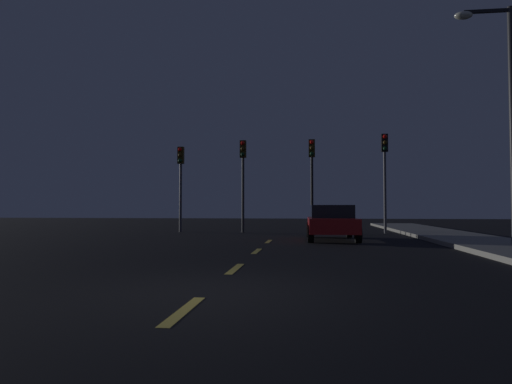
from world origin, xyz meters
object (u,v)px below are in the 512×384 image
(traffic_signal_far_right, at_px, (385,164))
(car_stopped_ahead, at_px, (331,222))
(traffic_signal_far_left, at_px, (181,172))
(street_lamp_right, at_px, (503,104))
(traffic_signal_center_right, at_px, (312,167))
(traffic_signal_center_left, at_px, (243,168))

(traffic_signal_far_right, distance_m, car_stopped_ahead, 6.35)
(traffic_signal_far_left, relative_size, traffic_signal_far_right, 0.90)
(street_lamp_right, bearing_deg, car_stopped_ahead, 146.71)
(traffic_signal_far_right, relative_size, car_stopped_ahead, 1.19)
(traffic_signal_far_left, relative_size, traffic_signal_center_right, 0.95)
(car_stopped_ahead, bearing_deg, traffic_signal_center_right, 98.52)
(traffic_signal_center_right, distance_m, car_stopped_ahead, 5.64)
(traffic_signal_far_right, bearing_deg, car_stopped_ahead, -120.43)
(traffic_signal_center_left, bearing_deg, traffic_signal_far_left, -179.99)
(traffic_signal_far_left, bearing_deg, traffic_signal_center_left, 0.01)
(car_stopped_ahead, bearing_deg, traffic_signal_center_left, 131.17)
(traffic_signal_far_right, height_order, car_stopped_ahead, traffic_signal_far_right)
(traffic_signal_far_right, xyz_separation_m, street_lamp_right, (2.25, -8.30, 1.01))
(traffic_signal_center_right, distance_m, street_lamp_right, 10.24)
(traffic_signal_far_right, distance_m, street_lamp_right, 8.66)
(traffic_signal_far_left, bearing_deg, traffic_signal_far_right, 0.01)
(traffic_signal_center_right, relative_size, street_lamp_right, 0.63)
(traffic_signal_center_right, relative_size, traffic_signal_far_right, 0.96)
(traffic_signal_center_right, bearing_deg, traffic_signal_far_left, -180.00)
(traffic_signal_center_left, distance_m, traffic_signal_center_right, 3.57)
(traffic_signal_center_left, bearing_deg, car_stopped_ahead, -48.83)
(street_lamp_right, bearing_deg, traffic_signal_center_left, 138.70)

